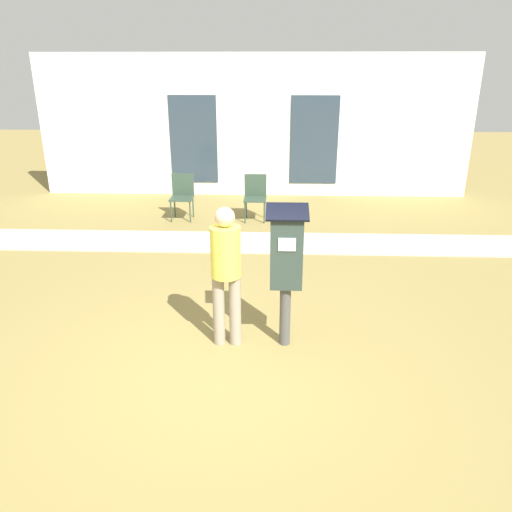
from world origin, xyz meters
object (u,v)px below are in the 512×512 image
object	(u,v)px
parking_meter	(286,259)
outdoor_chair_middle	(255,194)
outdoor_chair_left	(182,193)
person_standing	(226,266)

from	to	relation	value
parking_meter	outdoor_chair_middle	xyz separation A→B (m)	(-0.53, 4.83, -0.49)
parking_meter	outdoor_chair_left	distance (m)	5.25
person_standing	outdoor_chair_middle	xyz separation A→B (m)	(0.11, 4.85, -0.40)
outdoor_chair_left	parking_meter	bearing A→B (deg)	-78.68
parking_meter	outdoor_chair_left	bearing A→B (deg)	112.50
outdoor_chair_left	outdoor_chair_middle	distance (m)	1.47
parking_meter	person_standing	world-z (taller)	parking_meter
outdoor_chair_left	outdoor_chair_middle	size ratio (longest dim) A/B	1.00
outdoor_chair_left	outdoor_chair_middle	bearing A→B (deg)	-11.19
parking_meter	outdoor_chair_middle	distance (m)	4.88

